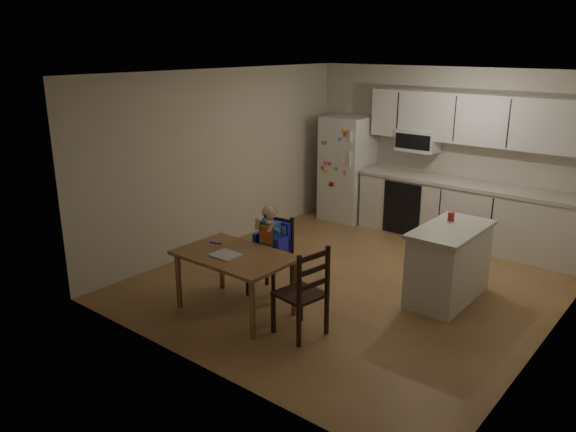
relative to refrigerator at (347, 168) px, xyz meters
The scene contains 10 objects.
room 2.31m from the refrigerator, 47.16° to the right, with size 4.52×5.01×2.51m.
refrigerator is the anchor object (origin of this frame).
kitchen_run 2.05m from the refrigerator, ahead, with size 3.37×0.62×2.15m.
kitchen_island 3.27m from the refrigerator, 35.68° to the right, with size 0.61×1.17×0.86m.
red_cup 3.01m from the refrigerator, 33.27° to the right, with size 0.08×0.08×0.10m, color red.
dining_table 3.79m from the refrigerator, 74.99° to the right, with size 1.25×0.80×0.67m.
napkin 3.86m from the refrigerator, 75.97° to the right, with size 0.29×0.25×0.01m, color #BCBDC2.
toddler_spoon 3.61m from the refrigerator, 80.79° to the right, with size 0.02×0.02×0.12m, color #1B22D2.
chair_booster 3.19m from the refrigerator, 72.18° to the right, with size 0.44×0.44×1.09m.
chair_side 4.11m from the refrigerator, 61.99° to the right, with size 0.48×0.48×0.95m.
Camera 1 is at (3.41, -5.48, 2.83)m, focal length 35.00 mm.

